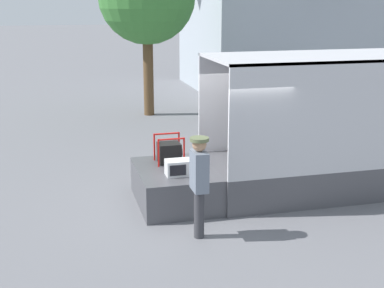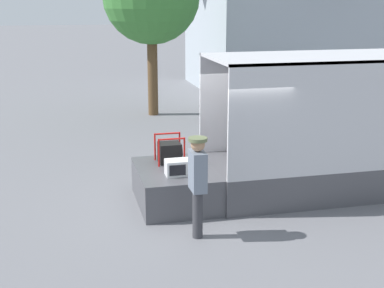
{
  "view_description": "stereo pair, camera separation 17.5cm",
  "coord_description": "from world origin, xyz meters",
  "views": [
    {
      "loc": [
        -3.01,
        -10.11,
        4.07
      ],
      "look_at": [
        -0.48,
        -0.2,
        1.29
      ],
      "focal_mm": 50.0,
      "sensor_mm": 36.0,
      "label": 1
    },
    {
      "loc": [
        -2.84,
        -10.15,
        4.07
      ],
      "look_at": [
        -0.48,
        -0.2,
        1.29
      ],
      "focal_mm": 50.0,
      "sensor_mm": 36.0,
      "label": 2
    }
  ],
  "objects": [
    {
      "name": "house_backdrop",
      "position": [
        7.42,
        13.35,
        3.9
      ],
      "size": [
        8.77,
        7.49,
        7.65
      ],
      "color": "#A8B2BC",
      "rests_on": "ground"
    },
    {
      "name": "microwave",
      "position": [
        -0.8,
        -0.42,
        0.89
      ],
      "size": [
        0.5,
        0.35,
        0.31
      ],
      "color": "white",
      "rests_on": "tailgate_deck"
    },
    {
      "name": "worker_person",
      "position": [
        -0.74,
        -1.73,
        1.13
      ],
      "size": [
        0.33,
        0.44,
        1.82
      ],
      "color": "#38383D",
      "rests_on": "ground"
    },
    {
      "name": "portable_generator",
      "position": [
        -0.79,
        0.44,
        0.96
      ],
      "size": [
        0.57,
        0.51,
        0.59
      ],
      "color": "black",
      "rests_on": "tailgate_deck"
    },
    {
      "name": "box_truck",
      "position": [
        3.96,
        0.0,
        0.93
      ],
      "size": [
        6.67,
        2.15,
        2.95
      ],
      "color": "white",
      "rests_on": "ground"
    },
    {
      "name": "ground_plane",
      "position": [
        0.0,
        0.0,
        0.0
      ],
      "size": [
        160.0,
        160.0,
        0.0
      ],
      "primitive_type": "plane",
      "color": "slate"
    },
    {
      "name": "tailgate_deck",
      "position": [
        -0.78,
        0.0,
        0.37
      ],
      "size": [
        1.55,
        2.04,
        0.74
      ],
      "primitive_type": "cube",
      "color": "#4C4C51",
      "rests_on": "ground"
    }
  ]
}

